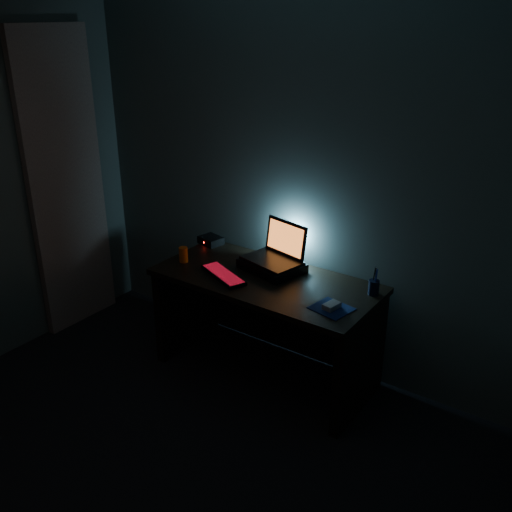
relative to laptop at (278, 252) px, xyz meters
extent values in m
cube|color=#4E5955|center=(0.03, 0.20, 0.38)|extent=(3.50, 0.00, 2.50)
cube|color=#4E5955|center=(1.78, -1.80, 0.38)|extent=(0.00, 4.00, 2.50)
cube|color=black|center=(0.03, -0.18, -0.14)|extent=(1.50, 0.70, 0.04)
cube|color=black|center=(-0.68, -0.18, -0.52)|extent=(0.06, 0.64, 0.71)
cube|color=black|center=(0.74, -0.18, -0.52)|extent=(0.06, 0.64, 0.71)
cube|color=black|center=(0.03, 0.15, -0.52)|extent=(1.38, 0.02, 0.65)
cube|color=#B4A390|center=(-1.68, -0.38, 0.28)|extent=(0.06, 0.65, 2.30)
cube|color=black|center=(-0.01, -0.05, -0.09)|extent=(0.46, 0.38, 0.06)
cube|color=black|center=(-0.01, -0.05, -0.05)|extent=(0.43, 0.34, 0.02)
cube|color=black|center=(0.02, 0.08, 0.08)|extent=(0.36, 0.12, 0.24)
cube|color=orange|center=(0.02, 0.07, 0.08)|extent=(0.32, 0.10, 0.20)
cube|color=black|center=(-0.22, -0.33, -0.11)|extent=(0.42, 0.27, 0.02)
cube|color=red|center=(-0.22, -0.33, -0.10)|extent=(0.39, 0.25, 0.00)
cube|color=#0B1D4F|center=(0.58, -0.31, -0.12)|extent=(0.25, 0.24, 0.00)
cube|color=gray|center=(0.58, -0.31, -0.10)|extent=(0.08, 0.12, 0.03)
cylinder|color=black|center=(0.71, 0.00, -0.07)|extent=(0.08, 0.08, 0.10)
cylinder|color=#DB500B|center=(-0.59, -0.29, -0.07)|extent=(0.07, 0.07, 0.11)
cube|color=black|center=(-0.65, 0.08, -0.09)|extent=(0.19, 0.17, 0.06)
sphere|color=#FF0C07|center=(-0.67, 0.01, -0.09)|extent=(0.01, 0.01, 0.01)
camera|label=1|loc=(1.92, -3.01, 1.50)|focal=40.00mm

